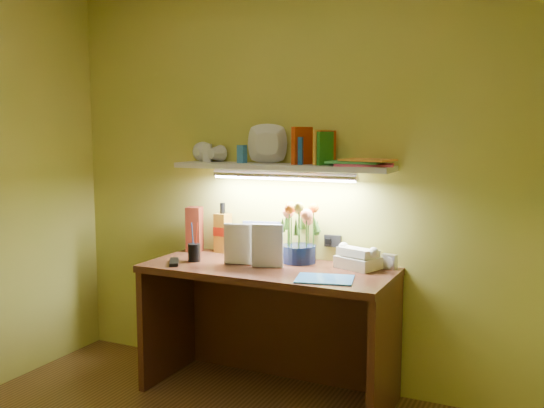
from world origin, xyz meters
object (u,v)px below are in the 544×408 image
at_px(desk, 268,331).
at_px(telephone, 358,256).
at_px(desk_clock, 389,261).
at_px(flower_bouquet, 299,233).
at_px(whisky_bottle, 223,228).

bearing_deg(desk, telephone, 21.11).
height_order(desk, desk_clock, desk_clock).
height_order(desk, flower_bouquet, flower_bouquet).
xyz_separation_m(telephone, whisky_bottle, (-0.90, 0.07, 0.09)).
distance_m(desk_clock, whisky_bottle, 1.06).
bearing_deg(telephone, whisky_bottle, -163.74).
bearing_deg(flower_bouquet, desk, -122.08).
distance_m(desk, whisky_bottle, 0.73).
bearing_deg(telephone, flower_bouquet, -159.45).
height_order(desk, telephone, telephone).
bearing_deg(whisky_bottle, desk, -29.96).
distance_m(telephone, desk_clock, 0.17).
bearing_deg(desk_clock, whisky_bottle, -168.16).
relative_size(flower_bouquet, desk_clock, 4.29).
xyz_separation_m(desk, flower_bouquet, (0.11, 0.18, 0.55)).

